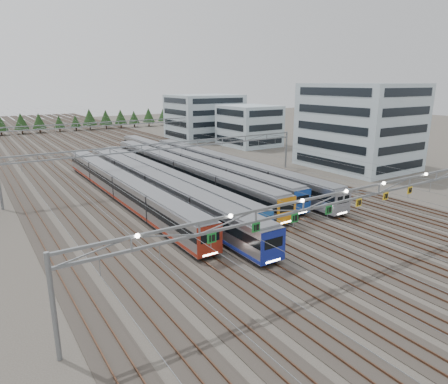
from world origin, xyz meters
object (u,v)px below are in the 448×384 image
gantry_mid (171,150)px  depot_bldg_north (204,117)px  train_b (155,186)px  train_c (163,177)px  train_a (122,187)px  depot_bldg_mid (249,126)px  gantry_far (99,128)px  depot_bldg_south (359,126)px  train_e (188,163)px  train_f (228,167)px  gantry_near (344,199)px  train_d (181,170)px

gantry_mid → depot_bldg_north: (37.61, 52.00, 0.80)m
train_b → train_c: bearing=56.2°
train_a → depot_bldg_mid: 62.68m
gantry_far → depot_bldg_south: size_ratio=2.56×
train_a → train_b: bearing=-29.1°
train_e → depot_bldg_north: bearing=55.9°
depot_bldg_south → depot_bldg_north: depot_bldg_south is taller
train_f → gantry_near: bearing=-106.4°
train_d → gantry_mid: (-2.25, -0.50, 4.05)m
train_d → depot_bldg_mid: size_ratio=3.72×
train_f → depot_bldg_mid: 43.39m
train_c → depot_bldg_mid: 52.94m
train_f → depot_bldg_north: bearing=63.9°
depot_bldg_south → depot_bldg_mid: size_ratio=1.38×
train_b → gantry_near: 33.40m
train_c → depot_bldg_south: 44.93m
train_a → depot_bldg_south: 53.29m
depot_bldg_south → depot_bldg_mid: 38.67m
depot_bldg_mid → depot_bldg_north: (-2.63, 21.70, 1.28)m
train_b → train_f: 18.96m
train_b → gantry_near: size_ratio=1.05×
train_a → train_b: (4.50, -2.50, 0.05)m
train_c → gantry_far: size_ratio=1.04×
gantry_far → depot_bldg_south: (41.52, -53.22, 2.71)m
train_c → depot_bldg_south: (43.77, -7.19, 7.16)m
train_a → train_d: 14.67m
train_b → depot_bldg_south: depot_bldg_south is taller
train_e → gantry_far: bearing=99.9°
train_b → train_e: size_ratio=0.87×
train_c → gantry_near: 39.49m
train_b → depot_bldg_north: 74.58m
depot_bldg_mid → gantry_mid: bearing=-143.0°
train_d → depot_bldg_south: bearing=-12.5°
train_a → depot_bldg_south: (52.77, -2.97, 6.81)m
train_e → gantry_far: 39.38m
train_d → gantry_near: bearing=-93.2°
depot_bldg_north → train_f: bearing=-116.1°
gantry_mid → train_d: bearing=12.4°
train_d → train_e: 7.44m
train_e → gantry_far: gantry_far is taller
train_b → train_e: train_b is taller
train_b → train_d: size_ratio=1.00×
train_c → train_f: (13.50, -0.76, 0.39)m
depot_bldg_south → train_a: bearing=176.8°
train_d → depot_bldg_mid: depot_bldg_mid is taller
train_f → gantry_near: gantry_near is taller
train_c → gantry_mid: bearing=24.4°
gantry_mid → train_e: bearing=43.6°
gantry_near → gantry_mid: 40.12m
gantry_far → depot_bldg_mid: (40.25, -14.70, -0.48)m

